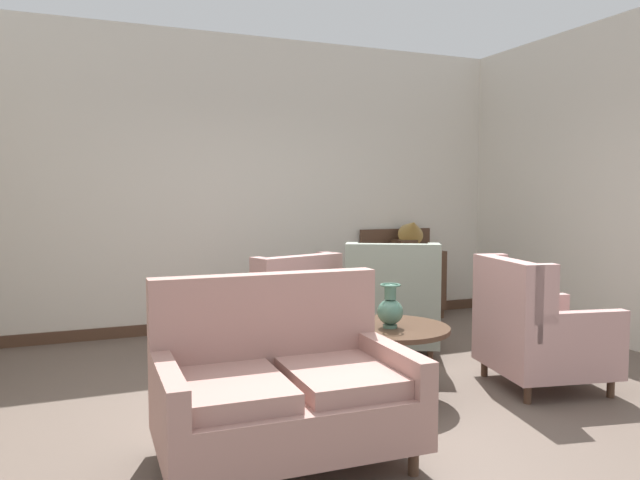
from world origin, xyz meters
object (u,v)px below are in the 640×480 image
(armchair_foreground_right, at_px, (536,332))
(sideboard, at_px, (403,279))
(side_table, at_px, (393,303))
(porcelain_vase, at_px, (390,309))
(coffee_table, at_px, (390,339))
(gramophone, at_px, (410,233))
(armchair_beside_settee, at_px, (285,312))
(settee, at_px, (282,388))
(armchair_back_corner, at_px, (392,308))

(armchair_foreground_right, height_order, sideboard, sideboard)
(side_table, bearing_deg, armchair_foreground_right, -72.72)
(porcelain_vase, relative_size, armchair_foreground_right, 0.32)
(coffee_table, distance_m, gramophone, 2.94)
(armchair_foreground_right, relative_size, armchair_beside_settee, 0.96)
(porcelain_vase, distance_m, settee, 1.27)
(settee, bearing_deg, side_table, 48.64)
(armchair_back_corner, height_order, gramophone, gramophone)
(coffee_table, xyz_separation_m, sideboard, (1.56, 2.48, 0.04))
(armchair_foreground_right, distance_m, gramophone, 2.72)
(side_table, bearing_deg, porcelain_vase, -120.24)
(armchair_back_corner, bearing_deg, armchair_foreground_right, 143.30)
(coffee_table, bearing_deg, settee, -147.09)
(settee, bearing_deg, armchair_foreground_right, 13.56)
(coffee_table, distance_m, armchair_foreground_right, 1.19)
(porcelain_vase, xyz_separation_m, armchair_back_corner, (0.61, 1.06, -0.23))
(coffee_table, relative_size, armchair_foreground_right, 0.87)
(porcelain_vase, height_order, side_table, porcelain_vase)
(settee, height_order, armchair_beside_settee, settee)
(armchair_beside_settee, bearing_deg, settee, 52.62)
(armchair_beside_settee, xyz_separation_m, sideboard, (1.89, 1.09, 0.06))
(porcelain_vase, height_order, sideboard, sideboard)
(armchair_back_corner, bearing_deg, coffee_table, 88.24)
(armchair_foreground_right, bearing_deg, side_table, 28.67)
(armchair_back_corner, height_order, sideboard, sideboard)
(armchair_beside_settee, distance_m, armchair_back_corner, 0.99)
(settee, bearing_deg, gramophone, 50.64)
(armchair_foreground_right, bearing_deg, porcelain_vase, 92.84)
(settee, height_order, armchair_foreground_right, settee)
(porcelain_vase, distance_m, gramophone, 2.96)
(armchair_back_corner, distance_m, side_table, 0.25)
(armchair_beside_settee, height_order, armchair_back_corner, armchair_back_corner)
(side_table, bearing_deg, sideboard, 56.00)
(armchair_back_corner, xyz_separation_m, sideboard, (0.97, 1.46, 0.03))
(porcelain_vase, relative_size, sideboard, 0.30)
(porcelain_vase, xyz_separation_m, settee, (-1.06, -0.65, -0.26))
(coffee_table, distance_m, armchair_beside_settee, 1.42)
(coffee_table, relative_size, gramophone, 1.81)
(porcelain_vase, distance_m, sideboard, 2.99)
(settee, distance_m, armchair_foreground_right, 2.30)
(armchair_foreground_right, distance_m, armchair_back_corner, 1.37)
(armchair_beside_settee, bearing_deg, side_table, 153.95)
(coffee_table, relative_size, armchair_beside_settee, 0.84)
(porcelain_vase, xyz_separation_m, side_table, (0.74, 1.27, -0.22))
(porcelain_vase, height_order, armchair_foreground_right, armchair_foreground_right)
(armchair_beside_settee, bearing_deg, armchair_foreground_right, 115.40)
(armchair_beside_settee, bearing_deg, porcelain_vase, 84.44)
(gramophone, bearing_deg, armchair_beside_settee, -152.54)
(coffee_table, relative_size, sideboard, 0.82)
(sideboard, bearing_deg, armchair_back_corner, -123.65)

